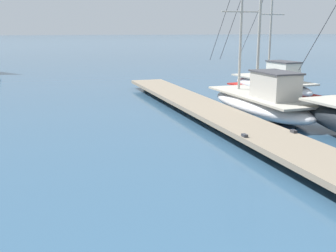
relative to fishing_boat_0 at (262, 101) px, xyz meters
name	(u,v)px	position (x,y,z in m)	size (l,w,h in m)	color
floating_dock	(214,112)	(-2.21, -0.62, -0.25)	(3.67, 19.88, 0.53)	gray
fishing_boat_0	(262,101)	(0.00, 0.00, 0.00)	(2.88, 8.20, 7.25)	silver
fishing_boat_2	(272,84)	(2.95, 5.15, -0.07)	(2.85, 6.42, 6.39)	silver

